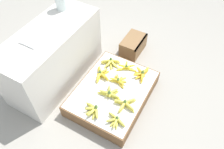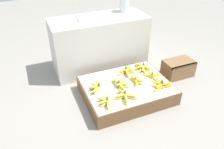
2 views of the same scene
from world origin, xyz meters
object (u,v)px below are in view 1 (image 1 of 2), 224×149
Objects in this scene: banana_bunch_middle_midleft at (110,93)px; foam_tray_white at (36,37)px; banana_bunch_back_right at (111,62)px; banana_bunch_front_midleft at (125,104)px; banana_bunch_front_right at (142,74)px; banana_bunch_back_midright at (101,74)px; banana_bunch_middle_right at (126,67)px; banana_bunch_middle_left at (93,110)px; glass_jar at (60,0)px; wooden_crate at (133,45)px; banana_bunch_front_left at (116,120)px; banana_bunch_middle_midright at (119,81)px.

foam_tray_white reaches higher than banana_bunch_middle_midleft.
banana_bunch_front_midleft is at bearing -136.33° from banana_bunch_back_right.
banana_bunch_back_midright is (-0.23, 0.40, -0.00)m from banana_bunch_front_right.
banana_bunch_middle_midleft is 0.43m from banana_bunch_middle_right.
banana_bunch_front_right is 1.18× the size of banana_bunch_middle_left.
banana_bunch_back_midright is at bearing 61.90° from banana_bunch_front_midleft.
glass_jar is at bearing 9.49° from foam_tray_white.
banana_bunch_front_right is at bearing -145.91° from wooden_crate.
banana_bunch_back_midright is at bearing -65.03° from foam_tray_white.
wooden_crate is 1.17m from banana_bunch_middle_left.
banana_bunch_back_midright is 0.80m from foam_tray_white.
glass_jar is at bearing 57.07° from banana_bunch_front_left.
banana_bunch_middle_midright is (0.45, 0.21, -0.00)m from banana_bunch_front_left.
banana_bunch_back_midright is (-0.72, 0.07, 0.09)m from wooden_crate.
banana_bunch_front_midleft is 1.22× the size of banana_bunch_middle_left.
banana_bunch_front_right is (-0.49, -0.33, 0.10)m from wooden_crate.
banana_bunch_front_right reaches higher than banana_bunch_front_left.
banana_bunch_front_midleft is 1.09× the size of banana_bunch_back_right.
banana_bunch_front_midleft is 0.32m from banana_bunch_middle_midright.
banana_bunch_front_left is 0.78× the size of foam_tray_white.
banana_bunch_back_midright reaches higher than banana_bunch_middle_midright.
foam_tray_white is at bearing 79.99° from banana_bunch_front_left.
banana_bunch_front_midleft and banana_bunch_back_midright have the same top height.
banana_bunch_middle_midleft is 0.45m from banana_bunch_back_right.
wooden_crate is 0.72m from banana_bunch_middle_midright.
banana_bunch_front_midleft is at bearing -177.34° from banana_bunch_front_right.
foam_tray_white is at bearing 95.39° from banana_bunch_middle_midleft.
banana_bunch_middle_midright and banana_bunch_middle_right have the same top height.
banana_bunch_middle_midright is 0.22m from banana_bunch_middle_right.
foam_tray_white is at bearing 75.65° from banana_bunch_middle_left.
banana_bunch_back_right is (-0.01, 0.40, -0.00)m from banana_bunch_front_right.
glass_jar reaches higher than banana_bunch_front_midleft.
banana_bunch_middle_left is 0.69m from banana_bunch_middle_right.
banana_bunch_middle_midright is 0.90× the size of banana_bunch_back_right.
banana_bunch_middle_midleft is (0.26, -0.05, -0.00)m from banana_bunch_middle_left.
banana_bunch_middle_left is (-0.01, 0.25, 0.01)m from banana_bunch_front_left.
banana_bunch_front_right is 0.45m from banana_bunch_middle_midleft.
banana_bunch_front_midleft is at bearing -139.56° from banana_bunch_middle_midright.
banana_bunch_middle_right is (0.42, 0.02, -0.01)m from banana_bunch_middle_midleft.
banana_bunch_middle_left is 0.98× the size of glass_jar.
banana_bunch_middle_midleft is 0.29m from banana_bunch_back_midright.
glass_jar is at bearing 62.75° from banana_bunch_middle_midleft.
wooden_crate is 0.92m from banana_bunch_middle_midleft.
banana_bunch_back_midright is (0.19, 0.22, -0.00)m from banana_bunch_middle_midleft.
banana_bunch_middle_right is at bearing 4.51° from banana_bunch_middle_midright.
banana_bunch_front_midleft is at bearing -101.05° from banana_bunch_middle_midleft.
banana_bunch_middle_right is 0.31m from banana_bunch_back_midright.
banana_bunch_middle_left reaches higher than banana_bunch_middle_midleft.
banana_bunch_middle_left is 0.76× the size of banana_bunch_middle_midleft.
banana_bunch_front_right is 1.02× the size of banana_bunch_back_midright.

